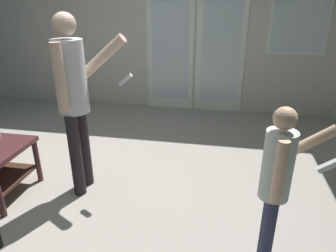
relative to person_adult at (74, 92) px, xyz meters
name	(u,v)px	position (x,y,z in m)	size (l,w,h in m)	color
ground_plane	(93,190)	(0.07, -0.01, -0.95)	(5.71, 4.98, 0.02)	#A1988F
wall_back_with_doors	(158,26)	(0.19, 2.44, 0.33)	(5.71, 0.09, 2.60)	beige
person_adult	(74,92)	(0.00, 0.00, 0.00)	(0.59, 0.42, 1.57)	#272124
person_child	(277,179)	(1.57, -0.62, -0.26)	(0.47, 0.30, 1.13)	#303454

